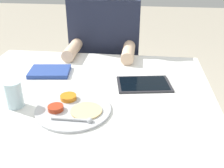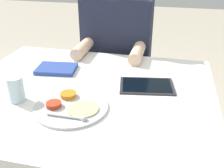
% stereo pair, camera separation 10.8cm
% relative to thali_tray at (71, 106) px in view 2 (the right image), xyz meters
% --- Properties ---
extents(dining_table, '(1.14, 0.95, 0.73)m').
position_rel_thali_tray_xyz_m(dining_table, '(-0.00, 0.16, -0.37)').
color(dining_table, silver).
rests_on(dining_table, ground_plane).
extents(thali_tray, '(0.29, 0.29, 0.03)m').
position_rel_thali_tray_xyz_m(thali_tray, '(0.00, 0.00, 0.00)').
color(thali_tray, '#B7BABF').
rests_on(thali_tray, dining_table).
extents(red_notebook, '(0.21, 0.16, 0.02)m').
position_rel_thali_tray_xyz_m(red_notebook, '(-0.21, 0.32, 0.00)').
color(red_notebook, silver).
rests_on(red_notebook, dining_table).
extents(tablet_device, '(0.27, 0.20, 0.01)m').
position_rel_thali_tray_xyz_m(tablet_device, '(0.27, 0.25, -0.00)').
color(tablet_device, '#28282D').
rests_on(tablet_device, dining_table).
extents(person_diner, '(0.44, 0.44, 1.20)m').
position_rel_thali_tray_xyz_m(person_diner, '(0.01, 0.79, -0.19)').
color(person_diner, black).
rests_on(person_diner, ground_plane).
extents(drinking_glass, '(0.07, 0.07, 0.11)m').
position_rel_thali_tray_xyz_m(drinking_glass, '(-0.24, 0.00, 0.05)').
color(drinking_glass, silver).
rests_on(drinking_glass, dining_table).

